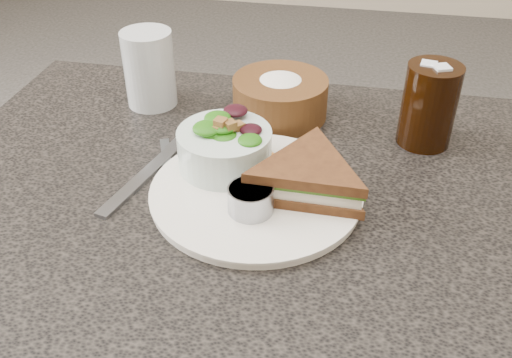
{
  "coord_description": "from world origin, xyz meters",
  "views": [
    {
      "loc": [
        0.11,
        -0.64,
        1.23
      ],
      "look_at": [
        -0.01,
        -0.02,
        0.78
      ],
      "focal_mm": 40.0,
      "sensor_mm": 36.0,
      "label": 1
    }
  ],
  "objects": [
    {
      "name": "fork",
      "position": [
        -0.18,
        -0.01,
        0.75
      ],
      "size": [
        0.07,
        0.2,
        0.01
      ],
      "primitive_type": "cube",
      "rotation": [
        0.0,
        0.0,
        -0.24
      ],
      "color": "gray",
      "rests_on": "dining_table"
    },
    {
      "name": "bread_basket",
      "position": [
        -0.01,
        0.21,
        0.8
      ],
      "size": [
        0.18,
        0.18,
        0.09
      ],
      "primitive_type": null,
      "rotation": [
        0.0,
        0.0,
        -0.16
      ],
      "color": "#55371B",
      "rests_on": "dining_table"
    },
    {
      "name": "salad_bowl",
      "position": [
        -0.06,
        0.03,
        0.8
      ],
      "size": [
        0.17,
        0.17,
        0.08
      ],
      "primitive_type": null,
      "rotation": [
        0.0,
        0.0,
        0.34
      ],
      "color": "silver",
      "rests_on": "dinner_plate"
    },
    {
      "name": "dining_table",
      "position": [
        0.0,
        0.0,
        0.38
      ],
      "size": [
        1.0,
        0.7,
        0.75
      ],
      "primitive_type": "cube",
      "color": "black",
      "rests_on": "floor"
    },
    {
      "name": "knife",
      "position": [
        -0.14,
        -0.01,
        0.75
      ],
      "size": [
        0.09,
        0.21,
        0.0
      ],
      "primitive_type": "cube",
      "rotation": [
        0.0,
        0.0,
        0.38
      ],
      "color": "#9299A1",
      "rests_on": "dining_table"
    },
    {
      "name": "orange_wedge",
      "position": [
        -0.02,
        0.04,
        0.78
      ],
      "size": [
        0.09,
        0.09,
        0.03
      ],
      "primitive_type": "cone",
      "rotation": [
        0.0,
        0.0,
        0.63
      ],
      "color": "orange",
      "rests_on": "dinner_plate"
    },
    {
      "name": "dinner_plate",
      "position": [
        -0.01,
        -0.02,
        0.76
      ],
      "size": [
        0.29,
        0.29,
        0.01
      ],
      "primitive_type": "cylinder",
      "color": "silver",
      "rests_on": "dining_table"
    },
    {
      "name": "dressing_ramekin",
      "position": [
        -0.01,
        -0.07,
        0.78
      ],
      "size": [
        0.08,
        0.08,
        0.04
      ],
      "primitive_type": "cylinder",
      "rotation": [
        0.0,
        0.0,
        -0.41
      ],
      "color": "#8F939B",
      "rests_on": "dinner_plate"
    },
    {
      "name": "sandwich",
      "position": [
        0.06,
        -0.01,
        0.79
      ],
      "size": [
        0.19,
        0.19,
        0.05
      ],
      "primitive_type": null,
      "rotation": [
        0.0,
        0.0,
        -0.02
      ],
      "color": "#532F16",
      "rests_on": "dinner_plate"
    },
    {
      "name": "water_glass",
      "position": [
        -0.24,
        0.21,
        0.82
      ],
      "size": [
        0.11,
        0.11,
        0.13
      ],
      "primitive_type": "cylinder",
      "rotation": [
        0.0,
        0.0,
        -0.25
      ],
      "color": "#B7BEC3",
      "rests_on": "dining_table"
    },
    {
      "name": "cola_glass",
      "position": [
        0.22,
        0.17,
        0.82
      ],
      "size": [
        0.09,
        0.09,
        0.14
      ],
      "primitive_type": null,
      "rotation": [
        0.0,
        0.0,
        0.13
      ],
      "color": "black",
      "rests_on": "dining_table"
    }
  ]
}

